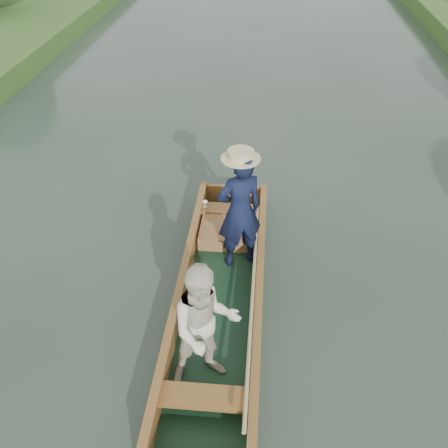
{
  "coord_description": "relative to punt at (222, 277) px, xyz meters",
  "views": [
    {
      "loc": [
        0.48,
        -4.73,
        4.84
      ],
      "look_at": [
        0.0,
        0.6,
        0.95
      ],
      "focal_mm": 40.0,
      "sensor_mm": 36.0,
      "label": 1
    }
  ],
  "objects": [
    {
      "name": "punt",
      "position": [
        0.0,
        0.0,
        0.0
      ],
      "size": [
        1.13,
        5.0,
        1.88
      ],
      "color": "#13311C",
      "rests_on": "ground"
    },
    {
      "name": "ground",
      "position": [
        -0.03,
        0.05,
        -0.59
      ],
      "size": [
        120.0,
        120.0,
        0.0
      ],
      "primitive_type": "plane",
      "color": "#283D30",
      "rests_on": "ground"
    }
  ]
}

